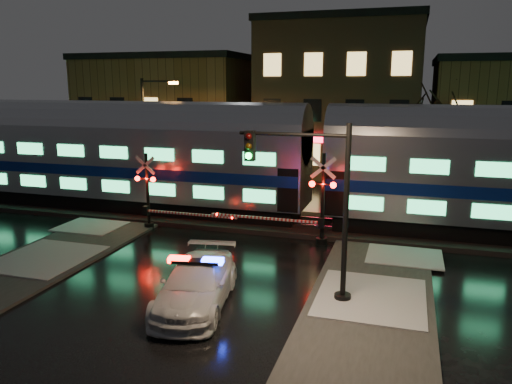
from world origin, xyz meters
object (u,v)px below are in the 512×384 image
(crossing_signal_right, at_px, (314,208))
(streetlight, at_px, (148,130))
(crossing_signal_left, at_px, (154,199))
(traffic_light, at_px, (317,209))
(police_car, at_px, (196,284))

(crossing_signal_right, distance_m, streetlight, 13.82)
(crossing_signal_left, distance_m, traffic_light, 10.83)
(crossing_signal_right, relative_size, crossing_signal_left, 1.09)
(police_car, height_order, traffic_light, traffic_light)
(streetlight, bearing_deg, traffic_light, -43.88)
(streetlight, bearing_deg, police_car, -56.24)
(police_car, xyz_separation_m, crossing_signal_left, (-5.47, 7.32, 0.81))
(crossing_signal_left, height_order, streetlight, streetlight)
(crossing_signal_right, distance_m, crossing_signal_left, 7.92)
(crossing_signal_left, bearing_deg, police_car, -53.24)
(police_car, distance_m, streetlight, 17.23)
(police_car, xyz_separation_m, crossing_signal_right, (2.45, 7.33, 0.97))
(crossing_signal_left, bearing_deg, streetlight, 120.22)
(crossing_signal_left, height_order, traffic_light, traffic_light)
(police_car, relative_size, crossing_signal_right, 0.92)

